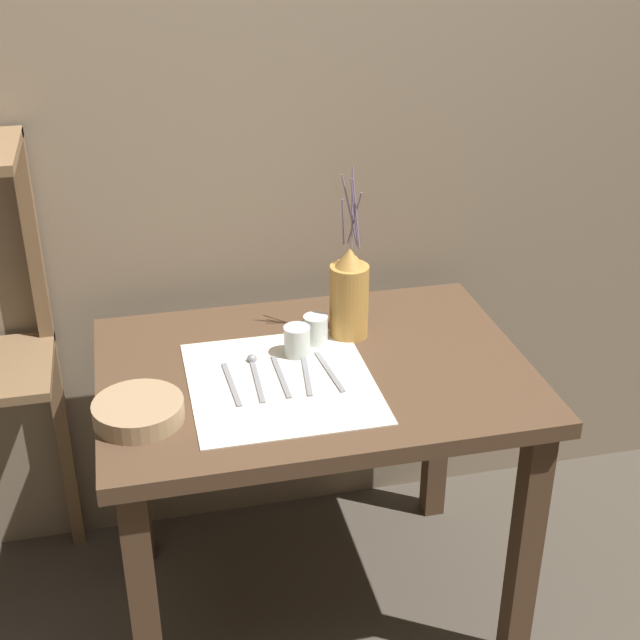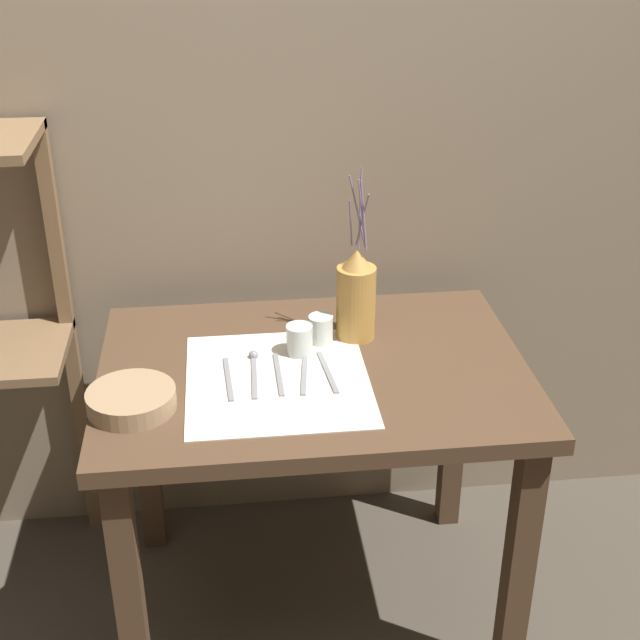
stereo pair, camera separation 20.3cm
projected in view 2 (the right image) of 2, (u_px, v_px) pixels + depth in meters
ground_plane at (314, 601)px, 2.43m from camera, size 12.00×12.00×0.00m
stone_wall_back at (293, 122)px, 2.29m from camera, size 7.00×0.06×2.40m
wooden_table at (314, 408)px, 2.14m from camera, size 1.00×0.72×0.74m
linen_cloth at (278, 380)px, 2.03m from camera, size 0.42×0.45×0.00m
pitcher_with_flowers at (356, 297)px, 2.17m from camera, size 0.10×0.10×0.43m
wooden_bowl at (131, 400)px, 1.92m from camera, size 0.19×0.19×0.04m
glass_tumbler_near at (299, 340)px, 2.12m from camera, size 0.06×0.06×0.07m
glass_tumbler_far at (321, 329)px, 2.17m from camera, size 0.06×0.06×0.07m
fork_inner at (228, 379)px, 2.03m from camera, size 0.02×0.19×0.00m
spoon_inner at (254, 364)px, 2.08m from camera, size 0.02×0.20×0.02m
knife_center at (279, 374)px, 2.04m from camera, size 0.01×0.19×0.00m
spoon_outer at (305, 360)px, 2.10m from camera, size 0.04×0.20×0.02m
fork_outer at (328, 372)px, 2.05m from camera, size 0.03×0.19×0.00m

